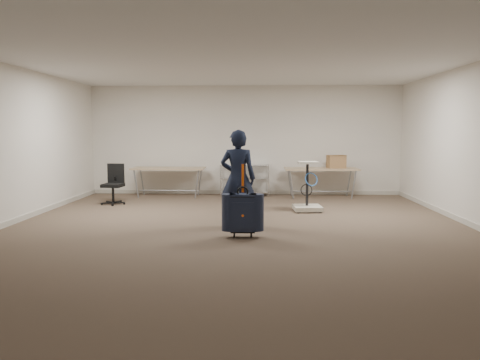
{
  "coord_description": "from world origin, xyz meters",
  "views": [
    {
      "loc": [
        0.33,
        -7.63,
        1.64
      ],
      "look_at": [
        0.03,
        0.3,
        0.81
      ],
      "focal_mm": 35.0,
      "sensor_mm": 36.0,
      "label": 1
    }
  ],
  "objects": [
    {
      "name": "ground",
      "position": [
        0.0,
        0.0,
        0.0
      ],
      "size": [
        9.0,
        9.0,
        0.0
      ],
      "primitive_type": "plane",
      "color": "#493C2C",
      "rests_on": "ground"
    },
    {
      "name": "room_shell",
      "position": [
        0.0,
        1.38,
        0.05
      ],
      "size": [
        8.0,
        9.0,
        9.0
      ],
      "color": "white",
      "rests_on": "ground"
    },
    {
      "name": "folding_table_left",
      "position": [
        -1.9,
        3.95,
        0.68
      ],
      "size": [
        1.8,
        0.75,
        0.73
      ],
      "color": "tan",
      "rests_on": "ground"
    },
    {
      "name": "folding_table_right",
      "position": [
        1.9,
        3.95,
        0.68
      ],
      "size": [
        1.8,
        0.75,
        0.73
      ],
      "color": "tan",
      "rests_on": "ground"
    },
    {
      "name": "wire_shelf",
      "position": [
        0.0,
        4.2,
        0.44
      ],
      "size": [
        1.22,
        0.47,
        0.8
      ],
      "color": "silver",
      "rests_on": "ground"
    },
    {
      "name": "person",
      "position": [
        -0.01,
        0.4,
        0.83
      ],
      "size": [
        0.64,
        0.45,
        1.67
      ],
      "primitive_type": "imported",
      "rotation": [
        0.0,
        0.0,
        3.06
      ],
      "color": "black",
      "rests_on": "ground"
    },
    {
      "name": "suitcase",
      "position": [
        0.1,
        -0.51,
        0.39
      ],
      "size": [
        0.42,
        0.25,
        1.14
      ],
      "color": "black",
      "rests_on": "ground"
    },
    {
      "name": "office_chair",
      "position": [
        -2.92,
        2.7,
        0.27
      ],
      "size": [
        0.55,
        0.55,
        0.91
      ],
      "color": "black",
      "rests_on": "ground"
    },
    {
      "name": "equipment_cart",
      "position": [
        1.36,
        1.92,
        0.27
      ],
      "size": [
        0.6,
        0.6,
        1.02
      ],
      "color": "silver",
      "rests_on": "ground"
    },
    {
      "name": "cardboard_box",
      "position": [
        2.28,
        4.03,
        0.89
      ],
      "size": [
        0.47,
        0.38,
        0.32
      ],
      "primitive_type": "cube",
      "rotation": [
        0.0,
        0.0,
        0.15
      ],
      "color": "brown",
      "rests_on": "folding_table_right"
    }
  ]
}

